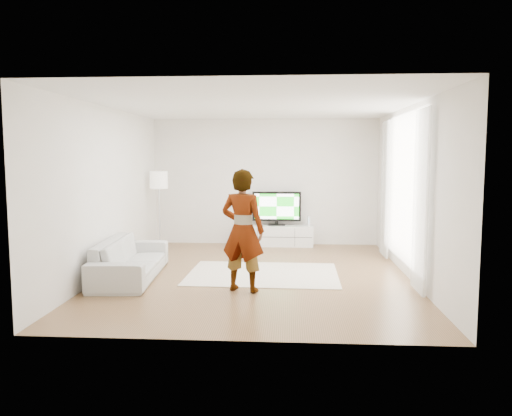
# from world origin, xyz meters

# --- Properties ---
(floor) EXTENTS (6.00, 6.00, 0.00)m
(floor) POSITION_xyz_m (0.00, 0.00, 0.00)
(floor) COLOR #916541
(floor) RESTS_ON ground
(ceiling) EXTENTS (6.00, 6.00, 0.00)m
(ceiling) POSITION_xyz_m (0.00, 0.00, 2.80)
(ceiling) COLOR white
(ceiling) RESTS_ON wall_back
(wall_left) EXTENTS (0.02, 6.00, 2.80)m
(wall_left) POSITION_xyz_m (-2.50, 0.00, 1.40)
(wall_left) COLOR white
(wall_left) RESTS_ON floor
(wall_right) EXTENTS (0.02, 6.00, 2.80)m
(wall_right) POSITION_xyz_m (2.50, 0.00, 1.40)
(wall_right) COLOR white
(wall_right) RESTS_ON floor
(wall_back) EXTENTS (5.00, 0.02, 2.80)m
(wall_back) POSITION_xyz_m (0.00, 3.00, 1.40)
(wall_back) COLOR white
(wall_back) RESTS_ON floor
(wall_front) EXTENTS (5.00, 0.02, 2.80)m
(wall_front) POSITION_xyz_m (0.00, -3.00, 1.40)
(wall_front) COLOR white
(wall_front) RESTS_ON floor
(window) EXTENTS (0.01, 2.60, 2.50)m
(window) POSITION_xyz_m (2.48, 0.30, 1.45)
(window) COLOR white
(window) RESTS_ON wall_right
(curtain_near) EXTENTS (0.04, 0.70, 2.60)m
(curtain_near) POSITION_xyz_m (2.40, -1.00, 1.35)
(curtain_near) COLOR white
(curtain_near) RESTS_ON floor
(curtain_far) EXTENTS (0.04, 0.70, 2.60)m
(curtain_far) POSITION_xyz_m (2.40, 1.60, 1.35)
(curtain_far) COLOR white
(curtain_far) RESTS_ON floor
(media_console) EXTENTS (1.61, 0.46, 0.45)m
(media_console) POSITION_xyz_m (0.27, 2.76, 0.23)
(media_console) COLOR white
(media_console) RESTS_ON floor
(television) EXTENTS (1.07, 0.21, 0.75)m
(television) POSITION_xyz_m (0.27, 2.79, 0.86)
(television) COLOR black
(television) RESTS_ON media_console
(game_console) EXTENTS (0.07, 0.16, 0.21)m
(game_console) POSITION_xyz_m (0.97, 2.76, 0.56)
(game_console) COLOR white
(game_console) RESTS_ON media_console
(potted_plant) EXTENTS (0.27, 0.27, 0.38)m
(potted_plant) POSITION_xyz_m (-0.41, 2.77, 0.64)
(potted_plant) COLOR #3F7238
(potted_plant) RESTS_ON media_console
(rug) EXTENTS (2.53, 1.85, 0.01)m
(rug) POSITION_xyz_m (0.11, 0.06, 0.01)
(rug) COLOR silver
(rug) RESTS_ON floor
(player) EXTENTS (0.75, 0.60, 1.79)m
(player) POSITION_xyz_m (-0.13, -1.02, 0.91)
(player) COLOR #334772
(player) RESTS_ON rug
(sofa) EXTENTS (1.00, 2.24, 0.64)m
(sofa) POSITION_xyz_m (-2.03, -0.34, 0.32)
(sofa) COLOR #BAB9B5
(sofa) RESTS_ON floor
(floor_lamp) EXTENTS (0.37, 0.37, 1.66)m
(floor_lamp) POSITION_xyz_m (-2.20, 2.18, 1.41)
(floor_lamp) COLOR silver
(floor_lamp) RESTS_ON floor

